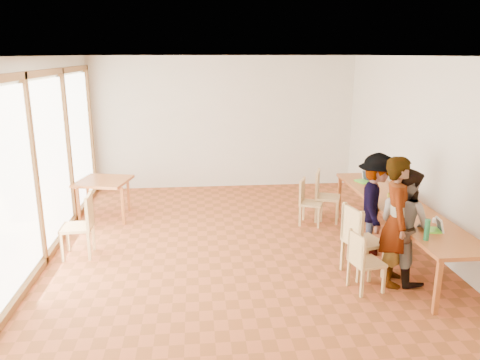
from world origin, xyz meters
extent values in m
plane|color=#AB5129|center=(0.00, 0.00, 0.00)|extent=(8.00, 8.00, 0.00)
cube|color=beige|center=(0.00, 4.00, 1.50)|extent=(6.00, 0.10, 3.00)
cube|color=beige|center=(0.00, -4.00, 1.50)|extent=(6.00, 0.10, 3.00)
cube|color=beige|center=(3.00, 0.00, 1.50)|extent=(0.10, 8.00, 3.00)
cube|color=white|center=(-2.96, 0.00, 1.50)|extent=(0.10, 8.00, 3.00)
cube|color=white|center=(0.00, 0.00, 3.02)|extent=(6.00, 8.00, 0.04)
cube|color=#AB5426|center=(2.50, 0.05, 0.72)|extent=(0.80, 4.00, 0.05)
cube|color=#AB5426|center=(2.16, -1.89, 0.35)|extent=(0.06, 0.06, 0.70)
cube|color=#AB5426|center=(2.16, 1.99, 0.35)|extent=(0.06, 0.06, 0.70)
cube|color=#AB5426|center=(2.84, 1.99, 0.35)|extent=(0.06, 0.06, 0.70)
cube|color=#AB5426|center=(-2.40, 1.99, 0.72)|extent=(0.90, 0.90, 0.05)
cube|color=#AB5426|center=(-2.79, 1.60, 0.35)|extent=(0.05, 0.05, 0.70)
cube|color=#AB5426|center=(-2.79, 2.38, 0.35)|extent=(0.05, 0.05, 0.70)
cube|color=#AB5426|center=(-2.01, 1.60, 0.35)|extent=(0.05, 0.05, 0.70)
cube|color=#AB5426|center=(-2.01, 2.38, 0.35)|extent=(0.05, 0.05, 0.70)
cube|color=#DDB76E|center=(1.54, -1.22, 0.39)|extent=(0.45, 0.45, 0.04)
cube|color=#DDB76E|center=(1.37, -1.26, 0.61)|extent=(0.12, 0.38, 0.40)
cube|color=#DDB76E|center=(1.66, -0.77, 0.49)|extent=(0.58, 0.58, 0.05)
cube|color=#DDB76E|center=(1.45, -0.82, 0.76)|extent=(0.17, 0.47, 0.50)
cube|color=#DDB76E|center=(1.41, 1.28, 0.40)|extent=(0.52, 0.52, 0.04)
cube|color=#DDB76E|center=(1.25, 1.35, 0.62)|extent=(0.19, 0.37, 0.41)
cube|color=#DDB76E|center=(1.77, 1.45, 0.45)|extent=(0.56, 0.56, 0.04)
cube|color=#DDB76E|center=(1.58, 1.52, 0.70)|extent=(0.19, 0.43, 0.46)
cube|color=#DDB76E|center=(-2.50, 0.25, 0.47)|extent=(0.47, 0.47, 0.04)
cube|color=#DDB76E|center=(-2.29, 0.26, 0.73)|extent=(0.06, 0.46, 0.48)
imported|color=gray|center=(1.98, -1.04, 0.88)|extent=(0.62, 0.75, 1.76)
imported|color=gray|center=(2.13, -0.95, 0.79)|extent=(0.84, 0.94, 1.59)
imported|color=gray|center=(2.08, -0.04, 0.79)|extent=(0.91, 1.17, 1.59)
cube|color=#62D436|center=(2.47, -1.10, 0.76)|extent=(0.18, 0.24, 0.02)
cube|color=white|center=(2.54, -1.11, 0.84)|extent=(0.09, 0.21, 0.18)
cube|color=#62D436|center=(2.52, -0.01, 0.76)|extent=(0.23, 0.30, 0.03)
cube|color=white|center=(2.61, -0.03, 0.86)|extent=(0.12, 0.26, 0.22)
cube|color=#62D436|center=(2.38, 1.36, 0.76)|extent=(0.28, 0.33, 0.03)
cube|color=white|center=(2.47, 1.40, 0.86)|extent=(0.17, 0.26, 0.23)
imported|color=gold|center=(2.48, 0.33, 0.79)|extent=(0.13, 0.13, 0.09)
cylinder|color=#206D3E|center=(2.22, -1.40, 0.89)|extent=(0.07, 0.07, 0.28)
cylinder|color=silver|center=(2.17, -0.50, 0.80)|extent=(0.07, 0.07, 0.09)
cylinder|color=white|center=(2.65, -0.79, 0.78)|extent=(0.08, 0.08, 0.06)
cube|color=#E93860|center=(2.56, -0.26, 0.76)|extent=(0.05, 0.10, 0.01)
cube|color=black|center=(2.74, 0.35, 0.80)|extent=(0.16, 0.26, 0.09)
camera|label=1|loc=(-0.66, -6.66, 3.03)|focal=35.00mm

